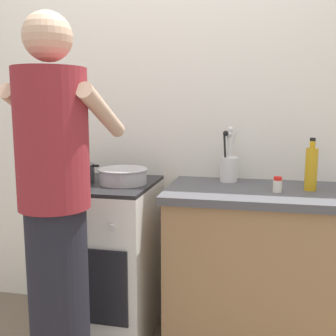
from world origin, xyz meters
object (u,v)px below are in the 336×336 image
object	(u,v)px
pot	(77,173)
mixing_bowl	(123,175)
utensil_crock	(229,166)
oil_bottle	(311,168)
spice_bottle	(278,185)
person	(56,216)
stove_range	(102,258)

from	to	relation	value
pot	mixing_bowl	size ratio (longest dim) A/B	0.97
utensil_crock	oil_bottle	xyz separation A→B (m)	(0.43, -0.16, 0.03)
mixing_bowl	spice_bottle	distance (m)	0.83
pot	mixing_bowl	distance (m)	0.28
person	pot	bearing A→B (deg)	106.58
utensil_crock	pot	bearing A→B (deg)	-167.35
mixing_bowl	spice_bottle	size ratio (longest dim) A/B	3.52
pot	utensil_crock	bearing A→B (deg)	12.65
mixing_bowl	person	size ratio (longest dim) A/B	0.16
spice_bottle	utensil_crock	bearing A→B (deg)	136.83
stove_range	spice_bottle	size ratio (longest dim) A/B	11.45
spice_bottle	oil_bottle	xyz separation A→B (m)	(0.17, 0.08, 0.08)
stove_range	oil_bottle	world-z (taller)	oil_bottle
mixing_bowl	person	xyz separation A→B (m)	(-0.11, -0.57, -0.09)
stove_range	oil_bottle	xyz separation A→B (m)	(1.13, 0.03, 0.57)
stove_range	mixing_bowl	bearing A→B (deg)	-2.98
spice_bottle	person	bearing A→B (deg)	-151.13
pot	spice_bottle	xyz separation A→B (m)	(1.11, -0.05, -0.01)
pot	utensil_crock	xyz separation A→B (m)	(0.85, 0.19, 0.04)
stove_range	pot	size ratio (longest dim) A/B	3.37
mixing_bowl	oil_bottle	bearing A→B (deg)	1.86
stove_range	person	size ratio (longest dim) A/B	0.53
oil_bottle	person	distance (m)	1.27
stove_range	oil_bottle	distance (m)	1.27
pot	person	distance (m)	0.60
stove_range	utensil_crock	bearing A→B (deg)	14.78
person	mixing_bowl	bearing A→B (deg)	78.94
pot	oil_bottle	bearing A→B (deg)	1.29
spice_bottle	oil_bottle	distance (m)	0.20
spice_bottle	person	xyz separation A→B (m)	(-0.94, -0.52, -0.08)
mixing_bowl	spice_bottle	world-z (taller)	mixing_bowl
spice_bottle	oil_bottle	world-z (taller)	oil_bottle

